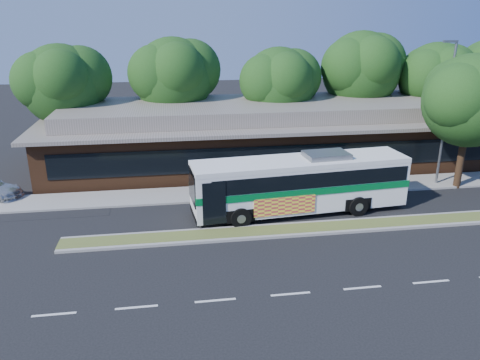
% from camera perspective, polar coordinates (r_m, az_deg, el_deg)
% --- Properties ---
extents(ground, '(120.00, 120.00, 0.00)m').
position_cam_1_polar(ground, '(24.17, 10.14, -6.51)').
color(ground, black).
rests_on(ground, ground).
extents(median_strip, '(26.00, 1.10, 0.15)m').
position_cam_1_polar(median_strip, '(24.65, 9.71, -5.75)').
color(median_strip, '#4C5926').
rests_on(median_strip, ground).
extents(sidewalk, '(44.00, 2.60, 0.12)m').
position_cam_1_polar(sidewalk, '(29.77, 6.31, -1.11)').
color(sidewalk, gray).
rests_on(sidewalk, ground).
extents(parking_lot, '(14.00, 12.00, 0.01)m').
position_cam_1_polar(parking_lot, '(33.95, -26.35, -0.57)').
color(parking_lot, black).
rests_on(parking_lot, ground).
extents(plaza_building, '(33.20, 11.20, 4.45)m').
position_cam_1_polar(plaza_building, '(35.29, 3.73, 5.76)').
color(plaza_building, '#4F2C18').
rests_on(plaza_building, ground).
extents(lamp_post, '(0.93, 0.18, 9.07)m').
position_cam_1_polar(lamp_post, '(31.94, 23.83, 7.80)').
color(lamp_post, slate).
rests_on(lamp_post, ground).
extents(tree_bg_a, '(6.47, 5.80, 8.63)m').
position_cam_1_polar(tree_bg_a, '(36.65, -20.26, 11.09)').
color(tree_bg_a, black).
rests_on(tree_bg_a, ground).
extents(tree_bg_b, '(6.69, 6.00, 9.00)m').
position_cam_1_polar(tree_bg_b, '(36.91, -7.47, 12.58)').
color(tree_bg_b, black).
rests_on(tree_bg_b, ground).
extents(tree_bg_c, '(6.24, 5.60, 8.26)m').
position_cam_1_polar(tree_bg_c, '(37.02, 5.30, 11.82)').
color(tree_bg_c, black).
rests_on(tree_bg_c, ground).
extents(tree_bg_d, '(6.91, 6.20, 9.37)m').
position_cam_1_polar(tree_bg_d, '(40.13, 15.07, 13.03)').
color(tree_bg_d, black).
rests_on(tree_bg_d, ground).
extents(tree_bg_e, '(6.47, 5.80, 8.50)m').
position_cam_1_polar(tree_bg_e, '(42.04, 23.18, 11.49)').
color(tree_bg_e, black).
rests_on(tree_bg_e, ground).
extents(transit_bus, '(12.15, 3.65, 3.36)m').
position_cam_1_polar(transit_bus, '(25.96, 7.44, -0.03)').
color(transit_bus, white).
rests_on(transit_bus, ground).
extents(sidewalk_tree, '(6.28, 5.63, 8.39)m').
position_cam_1_polar(sidewalk_tree, '(32.15, 26.77, 8.91)').
color(sidewalk_tree, black).
rests_on(sidewalk_tree, ground).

